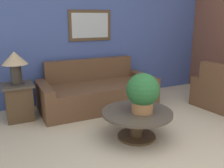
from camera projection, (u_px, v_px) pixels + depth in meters
name	position (u px, v px, depth m)	size (l,w,h in m)	color
wall_back	(88.00, 37.00, 5.06)	(7.54, 0.09, 2.60)	#42569E
couch_main	(97.00, 92.00, 4.80)	(2.17, 1.00, 0.89)	brown
coffee_table	(137.00, 118.00, 3.56)	(1.01, 1.01, 0.40)	#4C3823
side_table	(19.00, 101.00, 4.21)	(0.50, 0.50, 0.62)	#4C3823
table_lamp	(15.00, 62.00, 4.03)	(0.41, 0.41, 0.54)	#2D2823
potted_plant_on_table	(143.00, 92.00, 3.43)	(0.46, 0.46, 0.56)	#9E6B42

